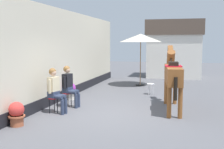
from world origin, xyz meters
TOP-DOWN VIEW (x-y plane):
  - ground_plane at (0.00, 3.00)m, footprint 40.00×40.00m
  - pub_facade_wall at (-2.55, 1.50)m, footprint 0.34×14.00m
  - distant_cottage at (1.40, 9.82)m, footprint 3.40×2.60m
  - seated_visitor_near at (-1.76, -0.48)m, footprint 0.61×0.48m
  - seated_visitor_far at (-1.69, 0.42)m, footprint 0.61×0.48m
  - saddled_horse_center at (1.68, 0.91)m, footprint 0.68×2.99m
  - flower_planter_near at (-2.14, -1.98)m, footprint 0.43×0.43m
  - flower_planter_far at (-2.12, 1.58)m, footprint 0.43×0.43m
  - cafe_parasol at (-0.09, 5.64)m, footprint 2.10×2.10m
  - spare_stool_white at (0.69, 3.39)m, footprint 0.32×0.32m

SIDE VIEW (x-z plane):
  - ground_plane at x=0.00m, z-range 0.00..0.00m
  - flower_planter_near at x=-2.14m, z-range 0.01..0.65m
  - flower_planter_far at x=-2.12m, z-range 0.01..0.65m
  - spare_stool_white at x=0.69m, z-range 0.17..0.63m
  - seated_visitor_near at x=-1.76m, z-range 0.08..1.47m
  - seated_visitor_far at x=-1.69m, z-range 0.08..1.47m
  - saddled_horse_center at x=1.68m, z-range 0.13..2.19m
  - pub_facade_wall at x=-2.55m, z-range -0.16..3.24m
  - distant_cottage at x=1.40m, z-range 0.05..3.55m
  - cafe_parasol at x=-0.09m, z-range 1.07..3.65m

